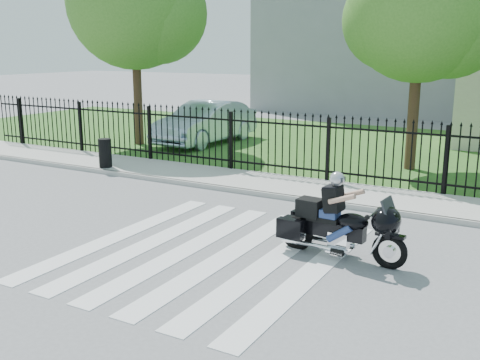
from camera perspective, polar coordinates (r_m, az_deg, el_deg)
The scene contains 12 objects.
ground at distance 10.19m, azimuth -3.43°, elevation -7.40°, with size 120.00×120.00×0.00m, color slate.
crosswalk at distance 10.18m, azimuth -3.43°, elevation -7.37°, with size 5.00×5.50×0.01m, color silver, non-canonical shape.
sidewalk at distance 14.43m, azimuth 7.40°, elevation -1.00°, with size 40.00×2.00×0.12m, color #ADAAA3.
curb at distance 13.53m, azimuth 5.79°, elevation -1.91°, with size 40.00×0.12×0.12m, color #ADAAA3.
grass_strip at distance 20.96m, azimuth 14.68°, elevation 3.02°, with size 40.00×12.00×0.02m, color #29561D.
iron_fence at distance 15.16m, azimuth 8.93°, elevation 2.91°, with size 26.00×0.04×1.80m.
tree_left at distance 21.49m, azimuth -10.73°, elevation 17.29°, with size 4.80×4.80×7.58m.
tree_mid at distance 17.41m, azimuth 17.87°, elevation 16.21°, with size 4.20×4.20×6.78m.
building_tall at distance 35.04m, azimuth 16.59°, elevation 16.72°, with size 15.00×10.00×12.00m, color gray.
motorcycle_rider at distance 9.92m, azimuth 9.92°, elevation -4.23°, with size 2.37×0.83×1.57m.
parked_car at distance 21.48m, azimuth -3.49°, elevation 5.85°, with size 1.68×4.83×1.59m, color silver.
litter_bin at distance 17.13m, azimuth -13.54°, elevation 2.68°, with size 0.38×0.38×0.86m, color black.
Camera 1 is at (5.21, -7.98, 3.60)m, focal length 42.00 mm.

